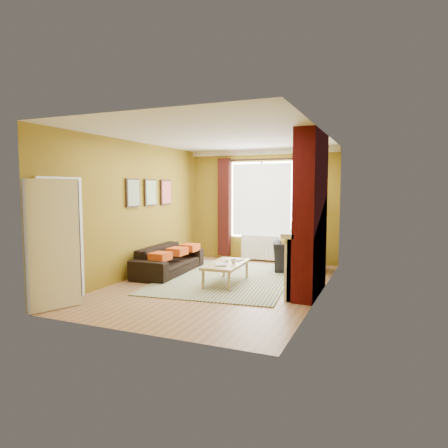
{
  "coord_description": "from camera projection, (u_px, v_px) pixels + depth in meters",
  "views": [
    {
      "loc": [
        2.97,
        -6.9,
        1.86
      ],
      "look_at": [
        0.0,
        0.25,
        1.15
      ],
      "focal_mm": 32.0,
      "sensor_mm": 36.0,
      "label": 1
    }
  ],
  "objects": [
    {
      "name": "ground",
      "position": [
        219.0,
        285.0,
        7.65
      ],
      "size": [
        5.5,
        5.5,
        0.0
      ],
      "primitive_type": "plane",
      "color": "brown",
      "rests_on": "ground"
    },
    {
      "name": "room_walls",
      "position": [
        255.0,
        213.0,
        7.54
      ],
      "size": [
        3.82,
        5.54,
        2.83
      ],
      "color": "olive",
      "rests_on": "ground"
    },
    {
      "name": "striped_rug",
      "position": [
        226.0,
        278.0,
        8.18
      ],
      "size": [
        2.9,
        3.75,
        0.02
      ],
      "rotation": [
        0.0,
        0.0,
        0.11
      ],
      "color": "#2F4682",
      "rests_on": "ground"
    },
    {
      "name": "sofa",
      "position": [
        169.0,
        259.0,
        8.67
      ],
      "size": [
        0.91,
        2.09,
        0.6
      ],
      "primitive_type": "imported",
      "rotation": [
        0.0,
        0.0,
        1.63
      ],
      "color": "black",
      "rests_on": "ground"
    },
    {
      "name": "armchair",
      "position": [
        297.0,
        256.0,
        8.85
      ],
      "size": [
        1.21,
        1.11,
        0.67
      ],
      "primitive_type": "imported",
      "rotation": [
        0.0,
        0.0,
        3.38
      ],
      "color": "black",
      "rests_on": "ground"
    },
    {
      "name": "coffee_table",
      "position": [
        226.0,
        265.0,
        7.67
      ],
      "size": [
        0.68,
        1.27,
        0.41
      ],
      "rotation": [
        0.0,
        0.0,
        0.05
      ],
      "color": "tan",
      "rests_on": "ground"
    },
    {
      "name": "wicker_stool",
      "position": [
        286.0,
        256.0,
        9.57
      ],
      "size": [
        0.42,
        0.42,
        0.45
      ],
      "rotation": [
        0.0,
        0.0,
        0.18
      ],
      "color": "olive",
      "rests_on": "ground"
    },
    {
      "name": "floor_lamp",
      "position": [
        322.0,
        217.0,
        9.16
      ],
      "size": [
        0.23,
        0.23,
        1.49
      ],
      "rotation": [
        0.0,
        0.0,
        -0.07
      ],
      "color": "black",
      "rests_on": "ground"
    },
    {
      "name": "book_a",
      "position": [
        215.0,
        264.0,
        7.45
      ],
      "size": [
        0.31,
        0.35,
        0.03
      ],
      "primitive_type": "imported",
      "rotation": [
        0.0,
        0.0,
        0.45
      ],
      "color": "#999999",
      "rests_on": "coffee_table"
    },
    {
      "name": "book_b",
      "position": [
        233.0,
        259.0,
        8.03
      ],
      "size": [
        0.25,
        0.32,
        0.02
      ],
      "primitive_type": "imported",
      "rotation": [
        0.0,
        0.0,
        -0.17
      ],
      "color": "#999999",
      "rests_on": "coffee_table"
    },
    {
      "name": "mug",
      "position": [
        234.0,
        261.0,
        7.6
      ],
      "size": [
        0.12,
        0.12,
        0.09
      ],
      "primitive_type": "imported",
      "rotation": [
        0.0,
        0.0,
        -0.24
      ],
      "color": "#999999",
      "rests_on": "coffee_table"
    },
    {
      "name": "tv_remote",
      "position": [
        226.0,
        262.0,
        7.72
      ],
      "size": [
        0.07,
        0.18,
        0.02
      ],
      "rotation": [
        0.0,
        0.0,
        0.08
      ],
      "color": "#27272A",
      "rests_on": "coffee_table"
    }
  ]
}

